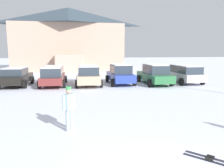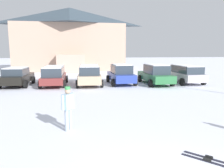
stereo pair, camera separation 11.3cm
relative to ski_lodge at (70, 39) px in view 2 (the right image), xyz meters
The scene contains 9 objects.
ski_lodge is the anchor object (origin of this frame).
parked_black_sedan 15.56m from the ski_lodge, 104.31° to the right, with size 2.30×4.08×1.56m.
parked_maroon_van 15.15m from the ski_lodge, 92.72° to the right, with size 2.17×4.80×1.63m.
parked_beige_suv 15.62m from the ski_lodge, 81.38° to the right, with size 2.25×4.44×1.71m.
parked_blue_hatchback 16.03m from the ski_lodge, 71.07° to the right, with size 2.27×4.19×1.75m.
parked_green_coupe 17.61m from the ski_lodge, 62.11° to the right, with size 2.29×4.80×1.75m.
parked_silver_wagon 18.94m from the ski_lodge, 53.81° to the right, with size 2.29×4.32×1.63m.
skier_adult_in_blue_parka 25.81m from the ski_lodge, 87.46° to the right, with size 0.45×0.49×1.67m.
pair_of_skis 29.19m from the ski_lodge, 79.84° to the right, with size 1.25×1.26×0.08m.
Camera 2 is at (-1.82, -3.46, 3.00)m, focal length 35.00 mm.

